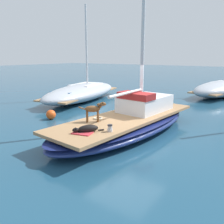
{
  "coord_description": "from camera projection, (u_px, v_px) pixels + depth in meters",
  "views": [
    {
      "loc": [
        4.47,
        -7.41,
        2.87
      ],
      "look_at": [
        0.0,
        -1.0,
        1.01
      ],
      "focal_mm": 38.39,
      "sensor_mm": 36.0,
      "label": 1
    }
  ],
  "objects": [
    {
      "name": "ground_plane",
      "position": [
        127.0,
        133.0,
        9.07
      ],
      "size": [
        120.0,
        120.0,
        0.0
      ],
      "primitive_type": "plane",
      "color": "navy"
    },
    {
      "name": "sailboat_main",
      "position": [
        127.0,
        124.0,
        8.99
      ],
      "size": [
        3.19,
        7.44,
        0.66
      ],
      "color": "navy",
      "rests_on": "ground"
    },
    {
      "name": "mast_main",
      "position": [
        142.0,
        21.0,
        8.67
      ],
      "size": [
        0.14,
        2.27,
        7.61
      ],
      "color": "silver",
      "rests_on": "sailboat_main"
    },
    {
      "name": "cabin_house",
      "position": [
        144.0,
        103.0,
        9.66
      ],
      "size": [
        1.6,
        2.34,
        0.84
      ],
      "color": "silver",
      "rests_on": "sailboat_main"
    },
    {
      "name": "dog_black",
      "position": [
        87.0,
        129.0,
        7.02
      ],
      "size": [
        0.64,
        0.81,
        0.22
      ],
      "color": "black",
      "rests_on": "sailboat_main"
    },
    {
      "name": "dog_brown",
      "position": [
        94.0,
        110.0,
        8.07
      ],
      "size": [
        0.8,
        0.63,
        0.7
      ],
      "color": "brown",
      "rests_on": "sailboat_main"
    },
    {
      "name": "deck_winch",
      "position": [
        110.0,
        128.0,
        7.09
      ],
      "size": [
        0.16,
        0.16,
        0.21
      ],
      "color": "#B7B7BC",
      "rests_on": "sailboat_main"
    },
    {
      "name": "coiled_rope",
      "position": [
        98.0,
        118.0,
        8.53
      ],
      "size": [
        0.32,
        0.32,
        0.04
      ],
      "primitive_type": "torus",
      "color": "beige",
      "rests_on": "sailboat_main"
    },
    {
      "name": "deck_towel",
      "position": [
        82.0,
        133.0,
        6.92
      ],
      "size": [
        0.63,
        0.49,
        0.03
      ],
      "primitive_type": "cube",
      "rotation": [
        0.0,
        0.0,
        0.25
      ],
      "color": "#C6333D",
      "rests_on": "sailboat_main"
    },
    {
      "name": "moored_boat_port_side",
      "position": [
        82.0,
        92.0,
        15.5
      ],
      "size": [
        4.0,
        7.83,
        5.98
      ],
      "color": "#B2B7C1",
      "rests_on": "ground"
    },
    {
      "name": "moored_boat_far_astern",
      "position": [
        221.0,
        88.0,
        17.0
      ],
      "size": [
        3.78,
        6.71,
        5.8
      ],
      "color": "#B2B7C1",
      "rests_on": "ground"
    },
    {
      "name": "mooring_buoy",
      "position": [
        51.0,
        115.0,
        10.94
      ],
      "size": [
        0.44,
        0.44,
        0.44
      ],
      "primitive_type": "sphere",
      "color": "#E55119",
      "rests_on": "ground"
    }
  ]
}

